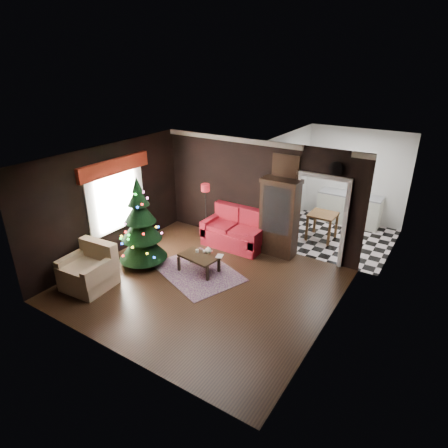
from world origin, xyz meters
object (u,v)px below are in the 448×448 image
Objects in this scene: wall_clock at (336,169)px; teapot at (208,250)px; floor_lamp at (206,210)px; armchair at (87,268)px; coffee_table at (199,263)px; kitchen_table at (322,226)px; christmas_tree at (141,225)px; loveseat at (235,228)px; curio_cabinet at (279,219)px.

teapot is at bearing -141.41° from wall_clock.
floor_lamp reaches higher than armchair.
wall_clock is (2.36, 2.00, 2.17)m from coffee_table.
wall_clock is at bearing -66.25° from kitchen_table.
coffee_table is 5.14× the size of teapot.
christmas_tree is 6.81× the size of wall_clock.
kitchen_table is at bearing 60.91° from teapot.
armchair reaches higher than teapot.
christmas_tree is at bearing -146.51° from wall_clock.
loveseat is 2.27× the size of kitchen_table.
christmas_tree reaches higher than curio_cabinet.
loveseat is 1.39m from teapot.
coffee_table is 3.73m from kitchen_table.
coffee_table is (0.91, -1.59, -0.62)m from floor_lamp.
floor_lamp is 8.45× the size of teapot.
floor_lamp reaches higher than kitchen_table.
kitchen_table is at bearing 42.51° from loveseat.
curio_cabinet reaches higher than teapot.
christmas_tree is 1.53m from armchair.
armchair is 5.86× the size of teapot.
curio_cabinet reaches higher than coffee_table.
wall_clock reaches higher than armchair.
christmas_tree is 1.69m from teapot.
teapot is (-1.04, -1.61, -0.46)m from curio_cabinet.
armchair is (-2.80, -3.64, -0.49)m from curio_cabinet.
coffee_table is at bearing -122.55° from curio_cabinet.
loveseat is 5.31× the size of wall_clock.
teapot is at bearing 24.30° from christmas_tree.
teapot is (1.45, 0.66, -0.56)m from christmas_tree.
teapot is at bearing -122.90° from curio_cabinet.
coffee_table is at bearing 43.57° from armchair.
wall_clock is (4.00, 3.82, 1.92)m from armchair.
loveseat is 1.16× the size of floor_lamp.
teapot is at bearing 60.18° from coffee_table.
teapot is (0.12, 0.21, 0.28)m from coffee_table.
teapot is 3.48m from kitchen_table.
christmas_tree reaches higher than teapot.
floor_lamp is 2.09m from christmas_tree.
floor_lamp is at bearing 119.69° from coffee_table.
coffee_table is 1.19× the size of kitchen_table.
floor_lamp is at bearing 78.30° from christmas_tree.
kitchen_table is (3.14, 3.69, -0.67)m from christmas_tree.
curio_cabinet is (1.15, 0.22, 0.45)m from loveseat.
loveseat reaches higher than teapot.
christmas_tree is 2.91× the size of kitchen_table.
armchair is 1.14× the size of coffee_table.
wall_clock reaches higher than teapot.
loveseat is at bearing 56.69° from christmas_tree.
coffee_table is (1.64, 1.82, -0.25)m from armchair.
armchair is (-1.65, -3.42, -0.04)m from loveseat.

